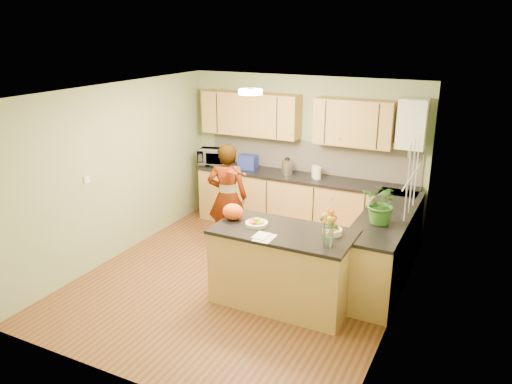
% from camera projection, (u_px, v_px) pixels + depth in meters
% --- Properties ---
extents(floor, '(4.50, 4.50, 0.00)m').
position_uv_depth(floor, '(241.00, 280.00, 6.69)').
color(floor, brown).
rests_on(floor, ground).
extents(ceiling, '(4.00, 4.50, 0.02)m').
position_uv_depth(ceiling, '(239.00, 91.00, 5.90)').
color(ceiling, white).
rests_on(ceiling, wall_back).
extents(wall_back, '(4.00, 0.02, 2.50)m').
position_uv_depth(wall_back, '(304.00, 153.00, 8.21)').
color(wall_back, '#95AA7A').
rests_on(wall_back, floor).
extents(wall_front, '(4.00, 0.02, 2.50)m').
position_uv_depth(wall_front, '(120.00, 263.00, 4.39)').
color(wall_front, '#95AA7A').
rests_on(wall_front, floor).
extents(wall_left, '(0.02, 4.50, 2.50)m').
position_uv_depth(wall_left, '(117.00, 172.00, 7.14)').
color(wall_left, '#95AA7A').
rests_on(wall_left, floor).
extents(wall_right, '(0.02, 4.50, 2.50)m').
position_uv_depth(wall_right, '(401.00, 217.00, 5.46)').
color(wall_right, '#95AA7A').
rests_on(wall_right, floor).
extents(back_counter, '(3.64, 0.62, 0.94)m').
position_uv_depth(back_counter, '(302.00, 204.00, 8.16)').
color(back_counter, '#A37B41').
rests_on(back_counter, floor).
extents(right_counter, '(0.62, 2.24, 0.94)m').
position_uv_depth(right_counter, '(385.00, 247.00, 6.55)').
color(right_counter, '#A37B41').
rests_on(right_counter, floor).
extents(splashback, '(3.60, 0.02, 0.52)m').
position_uv_depth(splashback, '(309.00, 157.00, 8.17)').
color(splashback, beige).
rests_on(splashback, back_counter).
extents(upper_cabinets, '(3.20, 0.34, 0.70)m').
position_uv_depth(upper_cabinets, '(291.00, 117.00, 7.95)').
color(upper_cabinets, '#A37B41').
rests_on(upper_cabinets, wall_back).
extents(boiler, '(0.40, 0.30, 0.86)m').
position_uv_depth(boiler, '(412.00, 124.00, 7.16)').
color(boiler, white).
rests_on(boiler, wall_back).
extents(window_right, '(0.01, 1.30, 1.05)m').
position_uv_depth(window_right, '(413.00, 176.00, 5.88)').
color(window_right, white).
rests_on(window_right, wall_right).
extents(light_switch, '(0.02, 0.09, 0.09)m').
position_uv_depth(light_switch, '(87.00, 180.00, 6.61)').
color(light_switch, white).
rests_on(light_switch, wall_left).
extents(ceiling_lamp, '(0.30, 0.30, 0.07)m').
position_uv_depth(ceiling_lamp, '(250.00, 92.00, 6.17)').
color(ceiling_lamp, '#FFEABF').
rests_on(ceiling_lamp, ceiling).
extents(peninsula_island, '(1.66, 0.85, 0.95)m').
position_uv_depth(peninsula_island, '(283.00, 267.00, 6.01)').
color(peninsula_island, '#A37B41').
rests_on(peninsula_island, floor).
extents(fruit_dish, '(0.27, 0.27, 0.10)m').
position_uv_depth(fruit_dish, '(257.00, 222.00, 5.99)').
color(fruit_dish, beige).
rests_on(fruit_dish, peninsula_island).
extents(orange_bowl, '(0.22, 0.22, 0.13)m').
position_uv_depth(orange_bowl, '(332.00, 230.00, 5.74)').
color(orange_bowl, beige).
rests_on(orange_bowl, peninsula_island).
extents(flower_vase, '(0.26, 0.26, 0.47)m').
position_uv_depth(flower_vase, '(328.00, 219.00, 5.35)').
color(flower_vase, silver).
rests_on(flower_vase, peninsula_island).
extents(orange_bag, '(0.32, 0.30, 0.20)m').
position_uv_depth(orange_bag, '(233.00, 212.00, 6.16)').
color(orange_bag, '#F25213').
rests_on(orange_bag, peninsula_island).
extents(papers, '(0.20, 0.27, 0.01)m').
position_uv_depth(papers, '(265.00, 238.00, 5.64)').
color(papers, white).
rests_on(papers, peninsula_island).
extents(violinist, '(0.69, 0.57, 1.63)m').
position_uv_depth(violinist, '(227.00, 197.00, 7.42)').
color(violinist, '#E0A289').
rests_on(violinist, floor).
extents(violin, '(0.58, 0.51, 0.15)m').
position_uv_depth(violin, '(231.00, 171.00, 7.00)').
color(violin, '#4E0E04').
rests_on(violin, violinist).
extents(microwave, '(0.57, 0.46, 0.28)m').
position_uv_depth(microwave, '(214.00, 157.00, 8.65)').
color(microwave, white).
rests_on(microwave, back_counter).
extents(blue_box, '(0.31, 0.23, 0.24)m').
position_uv_depth(blue_box, '(248.00, 162.00, 8.40)').
color(blue_box, '#203096').
rests_on(blue_box, back_counter).
extents(kettle, '(0.17, 0.17, 0.33)m').
position_uv_depth(kettle, '(287.00, 166.00, 8.09)').
color(kettle, '#AFAEB3').
rests_on(kettle, back_counter).
extents(jar_cream, '(0.15, 0.15, 0.19)m').
position_uv_depth(jar_cream, '(316.00, 171.00, 7.94)').
color(jar_cream, beige).
rests_on(jar_cream, back_counter).
extents(jar_white, '(0.15, 0.15, 0.19)m').
position_uv_depth(jar_white, '(317.00, 173.00, 7.84)').
color(jar_white, white).
rests_on(jar_white, back_counter).
extents(potted_plant, '(0.58, 0.54, 0.53)m').
position_uv_depth(potted_plant, '(383.00, 203.00, 6.00)').
color(potted_plant, '#336A23').
rests_on(potted_plant, right_counter).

